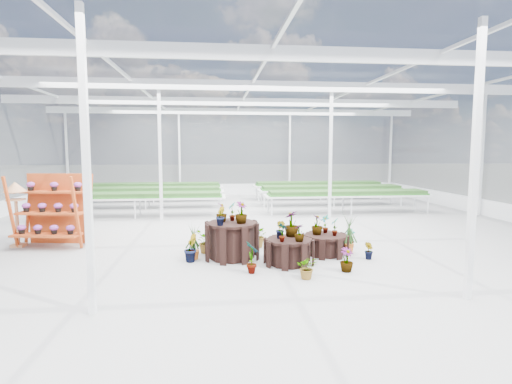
{
  "coord_description": "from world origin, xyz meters",
  "views": [
    {
      "loc": [
        -1.16,
        -10.0,
        2.45
      ],
      "look_at": [
        -0.02,
        0.88,
        1.3
      ],
      "focal_mm": 28.0,
      "sensor_mm": 36.0,
      "label": 1
    }
  ],
  "objects": [
    {
      "name": "steel_frame",
      "position": [
        0.0,
        0.0,
        2.25
      ],
      "size": [
        18.0,
        24.0,
        4.5
      ],
      "primitive_type": null,
      "color": "silver",
      "rests_on": "ground"
    },
    {
      "name": "nursery_plants",
      "position": [
        0.04,
        -1.06,
        0.47
      ],
      "size": [
        4.26,
        3.13,
        1.32
      ],
      "color": "#24461C",
      "rests_on": "ground"
    },
    {
      "name": "ground_plane",
      "position": [
        0.0,
        0.0,
        0.0
      ],
      "size": [
        24.0,
        24.0,
        0.0
      ],
      "primitive_type": "plane",
      "color": "gray",
      "rests_on": "ground"
    },
    {
      "name": "plinth_tall",
      "position": [
        -0.78,
        -1.12,
        0.41
      ],
      "size": [
        1.61,
        1.61,
        0.83
      ],
      "primitive_type": "cylinder",
      "rotation": [
        0.0,
        0.0,
        0.43
      ],
      "color": "black",
      "rests_on": "ground"
    },
    {
      "name": "plinth_mid",
      "position": [
        0.42,
        -1.72,
        0.28
      ],
      "size": [
        1.33,
        1.33,
        0.55
      ],
      "primitive_type": "cylinder",
      "rotation": [
        0.0,
        0.0,
        -0.33
      ],
      "color": "black",
      "rests_on": "ground"
    },
    {
      "name": "shelf_rack",
      "position": [
        -5.27,
        0.46,
        0.92
      ],
      "size": [
        1.86,
        1.17,
        1.85
      ],
      "primitive_type": null,
      "rotation": [
        0.0,
        0.0,
        -0.15
      ],
      "color": "#AA3D15",
      "rests_on": "ground"
    },
    {
      "name": "plinth_low",
      "position": [
        1.42,
        -1.02,
        0.24
      ],
      "size": [
        1.38,
        1.38,
        0.47
      ],
      "primitive_type": "cylinder",
      "rotation": [
        0.0,
        0.0,
        -0.4
      ],
      "color": "black",
      "rests_on": "ground"
    },
    {
      "name": "bird_table",
      "position": [
        -6.14,
        0.53,
        0.83
      ],
      "size": [
        0.45,
        0.45,
        1.66
      ],
      "primitive_type": null,
      "rotation": [
        0.0,
        0.0,
        0.16
      ],
      "color": "tan",
      "rests_on": "ground"
    },
    {
      "name": "nursery_benches",
      "position": [
        0.0,
        7.2,
        0.42
      ],
      "size": [
        16.0,
        7.0,
        0.84
      ],
      "primitive_type": null,
      "color": "silver",
      "rests_on": "ground"
    },
    {
      "name": "greenhouse_shell",
      "position": [
        0.0,
        0.0,
        2.25
      ],
      "size": [
        18.0,
        24.0,
        4.5
      ],
      "primitive_type": null,
      "color": "white",
      "rests_on": "ground"
    }
  ]
}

